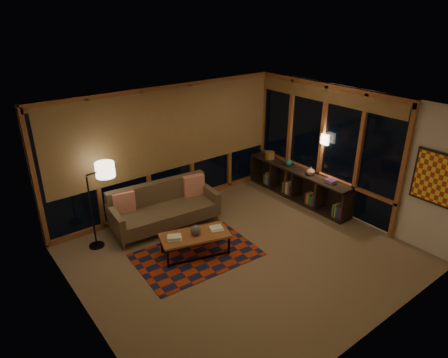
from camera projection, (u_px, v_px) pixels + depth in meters
floor at (242, 255)px, 7.23m from camera, size 5.50×5.00×0.01m
ceiling at (245, 109)px, 6.13m from camera, size 5.50×5.00×0.01m
walls at (244, 188)px, 6.68m from camera, size 5.51×5.01×2.70m
window_wall_back at (169, 149)px, 8.44m from camera, size 5.30×0.16×2.60m
window_wall_right at (320, 146)px, 8.61m from camera, size 0.16×3.70×2.60m
wall_art at (435, 178)px, 6.82m from camera, size 0.06×0.74×0.94m
wall_sconce at (325, 140)px, 8.39m from camera, size 0.12×0.18×0.22m
sofa at (165, 208)px, 7.98m from camera, size 2.19×1.05×0.87m
pillow_left at (124, 203)px, 7.72m from camera, size 0.44×0.23×0.42m
pillow_right at (194, 185)px, 8.41m from camera, size 0.46×0.23×0.44m
area_rug at (197, 255)px, 7.24m from camera, size 2.21×1.54×0.01m
coffee_table at (195, 244)px, 7.19m from camera, size 1.34×0.89×0.41m
book_stack_a at (174, 237)px, 6.96m from camera, size 0.29×0.27×0.07m
book_stack_b at (217, 228)px, 7.25m from camera, size 0.30×0.26×0.05m
ceramic_pot at (196, 230)px, 7.07m from camera, size 0.19×0.19×0.19m
floor_lamp at (91, 209)px, 7.18m from camera, size 0.57×0.42×1.59m
bookshelf at (297, 184)px, 9.20m from camera, size 0.40×2.83×0.71m
basket at (270, 155)px, 9.67m from camera, size 0.29×0.29×0.17m
teal_bowl at (289, 163)px, 9.25m from camera, size 0.20×0.20×0.16m
vase at (311, 171)px, 8.76m from camera, size 0.18×0.18×0.19m
shelf_book_stack at (330, 181)px, 8.39m from camera, size 0.22×0.27×0.07m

